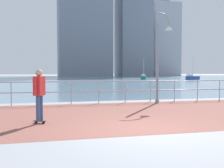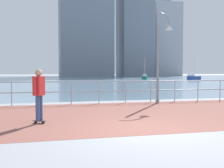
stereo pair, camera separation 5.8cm
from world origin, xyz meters
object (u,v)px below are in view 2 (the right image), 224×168
(lamppost, at_px, (161,53))
(skateboarder, at_px, (39,91))
(sailboat_ivory, at_px, (145,77))
(sailboat_blue, at_px, (194,77))

(lamppost, relative_size, skateboarder, 2.73)
(sailboat_ivory, bearing_deg, lamppost, -109.27)
(lamppost, distance_m, sailboat_blue, 41.78)
(lamppost, bearing_deg, sailboat_ivory, 70.73)
(lamppost, bearing_deg, sailboat_blue, 57.55)
(lamppost, relative_size, sailboat_blue, 0.99)
(sailboat_blue, bearing_deg, skateboarder, -125.70)
(skateboarder, height_order, sailboat_ivory, sailboat_ivory)
(sailboat_blue, distance_m, sailboat_ivory, 9.71)
(lamppost, distance_m, skateboarder, 7.37)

